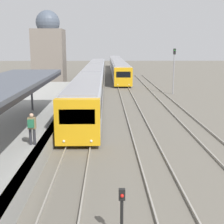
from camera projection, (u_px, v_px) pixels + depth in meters
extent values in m
cube|color=black|center=(25.00, 95.00, 14.84)|extent=(0.08, 23.62, 0.24)
cylinder|color=#47474C|center=(32.00, 92.00, 24.31)|extent=(0.16, 0.16, 2.82)
cylinder|color=#2D2D33|center=(31.00, 137.00, 15.99)|extent=(0.14, 0.14, 0.85)
cylinder|color=#2D2D33|center=(34.00, 137.00, 16.00)|extent=(0.14, 0.14, 0.85)
cube|color=olive|center=(32.00, 123.00, 15.84)|extent=(0.40, 0.22, 0.60)
sphere|color=tan|center=(31.00, 115.00, 15.76)|extent=(0.22, 0.22, 0.22)
cube|color=#236B47|center=(31.00, 124.00, 15.64)|extent=(0.30, 0.18, 0.40)
cube|color=gold|center=(78.00, 122.00, 18.26)|extent=(2.66, 0.70, 2.74)
cube|color=black|center=(77.00, 117.00, 17.85)|extent=(2.08, 0.04, 0.88)
sphere|color=#EFEACC|center=(64.00, 141.00, 18.13)|extent=(0.16, 0.16, 0.16)
sphere|color=#EFEACC|center=(91.00, 141.00, 18.16)|extent=(0.16, 0.16, 0.16)
cube|color=#A8ADB7|center=(87.00, 97.00, 26.80)|extent=(2.66, 16.78, 2.74)
cube|color=gray|center=(86.00, 81.00, 26.50)|extent=(2.34, 16.45, 0.12)
cube|color=black|center=(87.00, 94.00, 26.74)|extent=(2.68, 15.44, 0.71)
cylinder|color=black|center=(66.00, 129.00, 21.72)|extent=(0.12, 0.70, 0.70)
cylinder|color=black|center=(98.00, 128.00, 21.76)|extent=(0.12, 0.70, 0.70)
cylinder|color=black|center=(79.00, 101.00, 32.38)|extent=(0.12, 0.70, 0.70)
cylinder|color=black|center=(101.00, 101.00, 32.43)|extent=(0.12, 0.70, 0.70)
cube|color=#A8ADB7|center=(94.00, 77.00, 43.55)|extent=(2.66, 16.78, 2.74)
cube|color=gray|center=(94.00, 67.00, 43.25)|extent=(2.34, 16.45, 0.12)
cube|color=black|center=(94.00, 75.00, 43.48)|extent=(2.68, 15.44, 0.71)
cylinder|color=black|center=(83.00, 92.00, 38.47)|extent=(0.12, 0.70, 0.70)
cylinder|color=black|center=(102.00, 92.00, 38.51)|extent=(0.12, 0.70, 0.70)
cylinder|color=black|center=(88.00, 82.00, 49.13)|extent=(0.12, 0.70, 0.70)
cylinder|color=black|center=(103.00, 82.00, 49.17)|extent=(0.12, 0.70, 0.70)
cube|color=#A8ADB7|center=(97.00, 68.00, 60.30)|extent=(2.66, 16.78, 2.74)
cube|color=gray|center=(97.00, 61.00, 59.99)|extent=(2.34, 16.45, 0.12)
cube|color=black|center=(97.00, 67.00, 60.23)|extent=(2.68, 15.44, 0.71)
cylinder|color=black|center=(90.00, 78.00, 55.21)|extent=(0.12, 0.70, 0.70)
cylinder|color=black|center=(103.00, 78.00, 55.26)|extent=(0.12, 0.70, 0.70)
cylinder|color=black|center=(93.00, 73.00, 65.88)|extent=(0.12, 0.70, 0.70)
cylinder|color=black|center=(103.00, 73.00, 65.92)|extent=(0.12, 0.70, 0.70)
cube|color=gold|center=(123.00, 77.00, 44.38)|extent=(2.63, 0.70, 2.65)
cube|color=black|center=(123.00, 75.00, 43.98)|extent=(2.05, 0.04, 0.85)
sphere|color=#EFEACC|center=(118.00, 84.00, 44.24)|extent=(0.16, 0.16, 0.16)
sphere|color=#EFEACC|center=(129.00, 84.00, 44.27)|extent=(0.16, 0.16, 0.16)
cube|color=silver|center=(121.00, 72.00, 52.38)|extent=(2.63, 15.68, 2.65)
cube|color=gray|center=(121.00, 64.00, 52.09)|extent=(2.31, 15.37, 0.12)
cube|color=black|center=(121.00, 70.00, 52.32)|extent=(2.65, 14.43, 0.69)
cylinder|color=black|center=(115.00, 83.00, 47.64)|extent=(0.12, 0.70, 0.70)
cylinder|color=black|center=(129.00, 83.00, 47.68)|extent=(0.12, 0.70, 0.70)
cylinder|color=black|center=(113.00, 77.00, 57.60)|extent=(0.12, 0.70, 0.70)
cylinder|color=black|center=(125.00, 76.00, 57.65)|extent=(0.12, 0.70, 0.70)
cube|color=silver|center=(117.00, 66.00, 68.05)|extent=(2.63, 15.68, 2.65)
cube|color=gray|center=(117.00, 59.00, 67.76)|extent=(2.31, 15.37, 0.12)
cube|color=black|center=(117.00, 65.00, 67.99)|extent=(2.65, 14.43, 0.69)
cylinder|color=black|center=(113.00, 74.00, 63.31)|extent=(0.12, 0.70, 0.70)
cylinder|color=black|center=(124.00, 74.00, 63.35)|extent=(0.12, 0.70, 0.70)
cylinder|color=black|center=(112.00, 70.00, 73.27)|extent=(0.12, 0.70, 0.70)
cylinder|color=black|center=(121.00, 70.00, 73.32)|extent=(0.12, 0.70, 0.70)
cube|color=silver|center=(115.00, 62.00, 83.72)|extent=(2.63, 15.68, 2.65)
cube|color=gray|center=(115.00, 57.00, 83.43)|extent=(2.31, 15.37, 0.12)
cube|color=black|center=(115.00, 61.00, 83.66)|extent=(2.65, 14.43, 0.69)
cylinder|color=black|center=(111.00, 68.00, 78.98)|extent=(0.12, 0.70, 0.70)
cylinder|color=black|center=(120.00, 68.00, 79.02)|extent=(0.12, 0.70, 0.70)
cylinder|color=black|center=(111.00, 65.00, 88.94)|extent=(0.12, 0.70, 0.70)
cylinder|color=black|center=(118.00, 65.00, 88.98)|extent=(0.12, 0.70, 0.70)
cylinder|color=black|center=(122.00, 220.00, 9.72)|extent=(0.10, 0.10, 1.39)
cube|color=black|center=(122.00, 194.00, 9.53)|extent=(0.20, 0.14, 0.36)
sphere|color=red|center=(122.00, 196.00, 9.44)|extent=(0.11, 0.11, 0.11)
cylinder|color=gray|center=(174.00, 72.00, 38.51)|extent=(0.14, 0.14, 5.63)
cube|color=black|center=(175.00, 51.00, 37.99)|extent=(0.28, 0.20, 0.70)
sphere|color=green|center=(175.00, 50.00, 37.85)|extent=(0.14, 0.14, 0.14)
cube|color=slate|center=(49.00, 56.00, 50.67)|extent=(4.93, 4.93, 8.53)
sphere|color=#4C5666|center=(48.00, 22.00, 49.55)|extent=(3.79, 3.79, 3.79)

